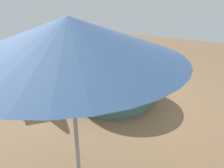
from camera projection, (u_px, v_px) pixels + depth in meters
ground_plane at (112, 99)px, 5.35m from camera, size 16.00×16.00×0.00m
round_bed at (112, 86)px, 5.23m from camera, size 2.00×2.00×0.64m
throw_pillow_0 at (122, 61)px, 5.69m from camera, size 0.45×0.40×0.18m
throw_pillow_1 at (81, 69)px, 5.18m from camera, size 0.55×0.36×0.15m
patio_chair at (28, 83)px, 4.77m from camera, size 0.72×0.72×0.98m
patio_umbrella at (69, 39)px, 2.15m from camera, size 2.32×2.32×2.19m
planter at (46, 62)px, 6.03m from camera, size 0.82×0.82×1.08m
side_table at (89, 71)px, 6.53m from camera, size 0.46×0.46×0.44m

